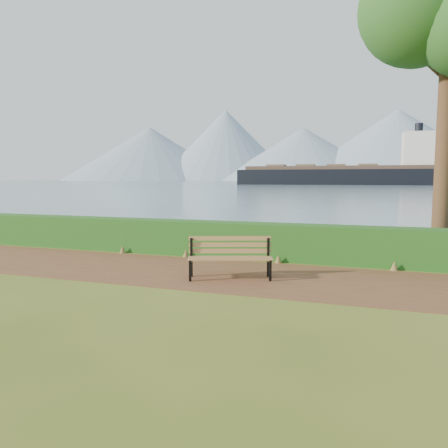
% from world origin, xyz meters
% --- Properties ---
extents(ground, '(140.00, 140.00, 0.00)m').
position_xyz_m(ground, '(0.00, 0.00, 0.00)').
color(ground, '#435518').
rests_on(ground, ground).
extents(path, '(40.00, 3.40, 0.01)m').
position_xyz_m(path, '(0.00, 0.30, 0.01)').
color(path, '#51331C').
rests_on(path, ground).
extents(hedge, '(32.00, 0.85, 1.00)m').
position_xyz_m(hedge, '(0.00, 2.60, 0.50)').
color(hedge, '#184413').
rests_on(hedge, ground).
extents(water, '(700.00, 510.00, 0.00)m').
position_xyz_m(water, '(0.00, 260.00, 0.01)').
color(water, slate).
rests_on(water, ground).
extents(mountains, '(585.00, 190.00, 70.00)m').
position_xyz_m(mountains, '(-9.17, 406.05, 27.70)').
color(mountains, gray).
rests_on(mountains, ground).
extents(bench, '(1.96, 1.15, 0.95)m').
position_xyz_m(bench, '(0.93, -0.03, 0.55)').
color(bench, black).
rests_on(bench, ground).
extents(cargo_ship, '(73.78, 14.77, 22.26)m').
position_xyz_m(cargo_ship, '(-4.19, 148.07, 3.32)').
color(cargo_ship, black).
rests_on(cargo_ship, ground).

